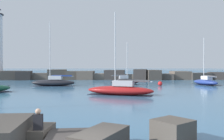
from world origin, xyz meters
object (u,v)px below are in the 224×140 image
at_px(sailboat_moored_5, 53,82).
at_px(mooring_buoy_orange_near, 160,84).
at_px(sailboat_moored_6, 206,82).
at_px(person_on_rocks, 38,127).
at_px(sailboat_moored_3, 125,81).
at_px(sailboat_moored_2, 120,90).

bearing_deg(sailboat_moored_5, mooring_buoy_orange_near, 0.34).
bearing_deg(mooring_buoy_orange_near, sailboat_moored_6, 10.73).
distance_m(sailboat_moored_6, person_on_rocks, 39.90).
bearing_deg(person_on_rocks, mooring_buoy_orange_near, 69.76).
height_order(sailboat_moored_3, sailboat_moored_5, sailboat_moored_5).
bearing_deg(mooring_buoy_orange_near, sailboat_moored_3, 157.19).
xyz_separation_m(mooring_buoy_orange_near, person_on_rocks, (-12.01, -32.58, 0.60)).
distance_m(sailboat_moored_2, mooring_buoy_orange_near, 15.33).
height_order(sailboat_moored_2, sailboat_moored_5, sailboat_moored_5).
bearing_deg(sailboat_moored_5, sailboat_moored_3, 11.85).
height_order(sailboat_moored_3, sailboat_moored_6, sailboat_moored_6).
bearing_deg(sailboat_moored_3, sailboat_moored_6, -3.44).
height_order(sailboat_moored_5, person_on_rocks, sailboat_moored_5).
distance_m(sailboat_moored_2, sailboat_moored_5, 16.98).
bearing_deg(person_on_rocks, sailboat_moored_6, 58.99).
bearing_deg(sailboat_moored_3, person_on_rocks, -99.87).
height_order(sailboat_moored_2, person_on_rocks, sailboat_moored_2).
bearing_deg(sailboat_moored_3, mooring_buoy_orange_near, -22.81).
bearing_deg(sailboat_moored_3, sailboat_moored_5, -168.15).
relative_size(sailboat_moored_5, mooring_buoy_orange_near, 11.29).
xyz_separation_m(sailboat_moored_2, mooring_buoy_orange_near, (7.61, 13.31, -0.25)).
xyz_separation_m(sailboat_moored_3, sailboat_moored_5, (-12.37, -2.60, 0.02)).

